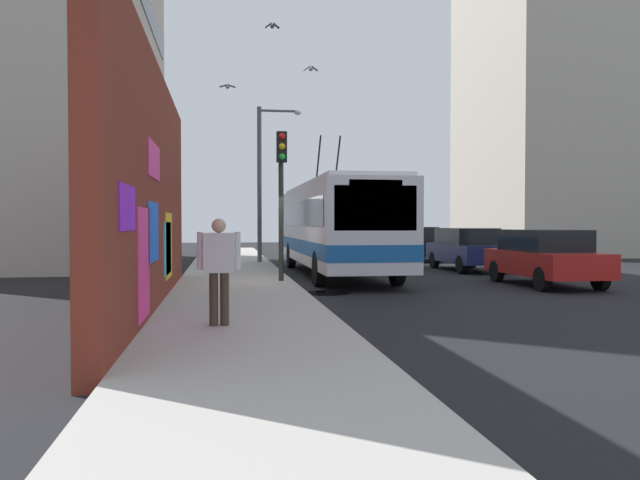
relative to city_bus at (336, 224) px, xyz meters
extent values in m
plane|color=black|center=(-3.33, 1.80, -1.72)|extent=(80.00, 80.00, 0.00)
cube|color=#ADA8A0|center=(-3.33, 3.40, -1.65)|extent=(48.00, 3.20, 0.15)
cube|color=maroon|center=(-7.85, 5.15, 0.72)|extent=(12.95, 0.30, 4.89)
cube|color=#F2338C|center=(-10.81, 4.99, -0.59)|extent=(1.42, 0.02, 1.76)
cube|color=yellow|center=(-6.14, 4.99, -0.47)|extent=(1.62, 0.02, 1.49)
cube|color=#33D8E5|center=(-6.46, 4.99, -0.52)|extent=(1.66, 0.02, 1.18)
cube|color=#F2338C|center=(-9.16, 4.99, 1.19)|extent=(1.89, 0.02, 0.65)
cube|color=blue|center=(-9.39, 4.99, -0.11)|extent=(1.65, 0.02, 1.07)
cube|color=#8C19D8|center=(-12.50, 4.99, 0.25)|extent=(1.37, 0.02, 0.60)
cube|color=#B2A899|center=(7.42, 11.00, 7.82)|extent=(13.40, 8.32, 19.08)
cube|color=black|center=(7.42, 6.82, 2.68)|extent=(11.39, 0.04, 1.10)
cube|color=black|center=(7.42, 6.82, 5.88)|extent=(11.39, 0.04, 1.10)
cube|color=black|center=(7.42, 6.82, 9.08)|extent=(11.39, 0.04, 1.10)
cube|color=#B2A899|center=(12.84, -15.20, 6.49)|extent=(10.21, 9.12, 16.42)
cube|color=black|center=(12.84, -19.78, 2.68)|extent=(8.68, 0.04, 1.10)
cube|color=black|center=(12.84, -19.78, 5.88)|extent=(8.68, 0.04, 1.10)
cube|color=black|center=(12.84, -19.78, 9.08)|extent=(8.68, 0.04, 1.10)
cube|color=black|center=(12.84, -19.78, 12.28)|extent=(8.68, 0.04, 1.10)
cube|color=silver|center=(0.01, 0.00, -0.02)|extent=(11.41, 2.47, 2.51)
cube|color=silver|center=(0.01, 0.00, 1.30)|extent=(10.96, 2.27, 0.12)
cube|color=#1959A5|center=(0.01, 0.00, -0.72)|extent=(11.43, 2.49, 0.44)
cube|color=black|center=(-5.68, 0.00, 0.42)|extent=(0.04, 2.10, 1.13)
cube|color=black|center=(0.01, 0.00, 0.36)|extent=(10.50, 2.50, 0.80)
cube|color=orange|center=(-5.67, 0.00, 0.99)|extent=(0.06, 1.36, 0.28)
cylinder|color=black|center=(1.72, -0.35, 2.14)|extent=(1.43, 0.06, 2.00)
cylinder|color=black|center=(1.72, 0.35, 2.14)|extent=(1.43, 0.06, 2.00)
cylinder|color=black|center=(-3.65, -1.12, -1.22)|extent=(1.00, 0.28, 1.00)
cylinder|color=black|center=(-3.65, 1.12, -1.22)|extent=(1.00, 0.28, 1.00)
cylinder|color=black|center=(3.66, -1.12, -1.22)|extent=(1.00, 0.28, 1.00)
cylinder|color=black|center=(3.66, 1.12, -1.22)|extent=(1.00, 0.28, 1.00)
cube|color=#B21E19|center=(-4.41, -5.20, -1.07)|extent=(4.18, 1.83, 0.66)
cube|color=black|center=(-4.33, -5.20, -0.44)|extent=(2.51, 1.65, 0.60)
cylinder|color=black|center=(-5.79, -6.01, -1.40)|extent=(0.64, 0.22, 0.64)
cylinder|color=black|center=(-5.79, -4.39, -1.40)|extent=(0.64, 0.22, 0.64)
cylinder|color=black|center=(-3.03, -6.01, -1.40)|extent=(0.64, 0.22, 0.64)
cylinder|color=black|center=(-3.03, -4.39, -1.40)|extent=(0.64, 0.22, 0.64)
cube|color=navy|center=(1.38, -5.20, -1.07)|extent=(4.37, 1.73, 0.66)
cube|color=black|center=(1.47, -5.20, -0.44)|extent=(2.62, 1.56, 0.60)
cylinder|color=black|center=(-0.06, -5.97, -1.40)|extent=(0.64, 0.22, 0.64)
cylinder|color=black|center=(-0.06, -4.43, -1.40)|extent=(0.64, 0.22, 0.64)
cylinder|color=black|center=(2.82, -5.97, -1.40)|extent=(0.64, 0.22, 0.64)
cylinder|color=black|center=(2.82, -4.43, -1.40)|extent=(0.64, 0.22, 0.64)
cube|color=black|center=(7.84, -5.20, -1.07)|extent=(4.15, 1.77, 0.66)
cube|color=black|center=(7.92, -5.20, -0.44)|extent=(2.49, 1.59, 0.60)
cylinder|color=black|center=(6.47, -5.99, -1.40)|extent=(0.64, 0.22, 0.64)
cylinder|color=black|center=(6.47, -4.41, -1.40)|extent=(0.64, 0.22, 0.64)
cylinder|color=black|center=(9.21, -5.99, -1.40)|extent=(0.64, 0.22, 0.64)
cylinder|color=black|center=(9.21, -4.41, -1.40)|extent=(0.64, 0.22, 0.64)
cylinder|color=#3F3326|center=(-10.96, 3.73, -1.15)|extent=(0.14, 0.14, 0.84)
cylinder|color=#3F3326|center=(-10.96, 3.90, -1.15)|extent=(0.14, 0.14, 0.84)
cube|color=silver|center=(-10.96, 3.82, -0.42)|extent=(0.22, 0.49, 0.63)
cylinder|color=silver|center=(-10.96, 3.52, -0.39)|extent=(0.09, 0.09, 0.60)
cylinder|color=silver|center=(-10.96, 4.11, -0.39)|extent=(0.09, 0.09, 0.60)
sphere|color=tan|center=(-10.96, 3.82, 0.01)|extent=(0.23, 0.23, 0.23)
cylinder|color=#2D382D|center=(-3.38, 2.15, 0.51)|extent=(0.14, 0.14, 4.16)
cube|color=black|center=(-3.60, 2.15, 2.14)|extent=(0.20, 0.28, 0.84)
sphere|color=red|center=(-3.71, 2.15, 2.42)|extent=(0.18, 0.18, 0.18)
sphere|color=yellow|center=(-3.71, 2.15, 2.14)|extent=(0.18, 0.18, 0.18)
sphere|color=green|center=(-3.71, 2.15, 1.86)|extent=(0.18, 0.18, 0.18)
cylinder|color=#4C4C51|center=(5.44, 2.25, 1.65)|extent=(0.18, 0.18, 6.43)
cylinder|color=#4C4C51|center=(5.44, 1.45, 4.71)|extent=(0.10, 1.60, 0.10)
ellipsoid|color=silver|center=(5.44, 0.65, 4.66)|extent=(0.44, 0.28, 0.20)
ellipsoid|color=#47474C|center=(1.86, 1.98, 7.09)|extent=(0.32, 0.14, 0.12)
cube|color=#47474C|center=(1.86, 1.84, 7.12)|extent=(0.20, 0.24, 0.18)
cube|color=#47474C|center=(1.86, 2.12, 7.12)|extent=(0.20, 0.24, 0.18)
ellipsoid|color=gray|center=(1.14, 3.58, 4.73)|extent=(0.32, 0.14, 0.12)
cube|color=gray|center=(1.14, 3.44, 4.76)|extent=(0.20, 0.27, 0.10)
cube|color=gray|center=(1.14, 3.72, 4.76)|extent=(0.20, 0.27, 0.10)
ellipsoid|color=gray|center=(1.81, 0.59, 5.60)|extent=(0.32, 0.14, 0.12)
cube|color=gray|center=(1.81, 0.45, 5.63)|extent=(0.20, 0.24, 0.18)
cube|color=gray|center=(1.81, 0.73, 5.63)|extent=(0.20, 0.24, 0.18)
cylinder|color=black|center=(-5.30, 1.20, -1.72)|extent=(1.28, 1.28, 0.00)
camera|label=1|loc=(-21.10, 3.75, 0.05)|focal=35.72mm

